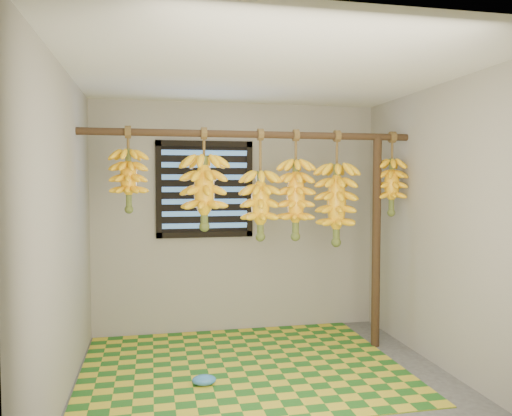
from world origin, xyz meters
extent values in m
cube|color=#484848|center=(0.00, 0.00, -0.01)|extent=(3.00, 3.00, 0.01)
cube|color=silver|center=(0.00, 0.00, 2.40)|extent=(3.00, 3.00, 0.01)
cube|color=gray|center=(0.00, 1.50, 1.20)|extent=(3.00, 0.01, 2.40)
cube|color=gray|center=(-1.50, 0.00, 1.20)|extent=(0.01, 3.00, 2.40)
cube|color=gray|center=(1.50, 0.00, 1.20)|extent=(0.01, 3.00, 2.40)
cube|color=black|center=(-0.35, 1.48, 1.50)|extent=(1.00, 0.04, 1.00)
cylinder|color=#3A2717|center=(0.00, 0.70, 2.00)|extent=(3.00, 0.06, 0.06)
cylinder|color=#3A2717|center=(1.20, 0.70, 1.00)|extent=(0.08, 0.08, 2.00)
cube|color=#215F1C|center=(-0.15, 0.42, 0.01)|extent=(2.67, 2.14, 0.01)
ellipsoid|color=#3172BA|center=(-0.51, 0.09, 0.05)|extent=(0.20, 0.15, 0.08)
cylinder|color=brown|center=(-1.08, 0.70, 1.93)|extent=(0.02, 0.02, 0.20)
cylinder|color=#4C5923|center=(-1.08, 0.70, 1.61)|extent=(0.05, 0.05, 0.50)
cylinder|color=brown|center=(-0.43, 0.70, 1.90)|extent=(0.02, 0.02, 0.25)
cylinder|color=#4C5923|center=(-0.43, 0.70, 1.50)|extent=(0.07, 0.07, 0.60)
cylinder|color=brown|center=(0.07, 0.70, 1.84)|extent=(0.02, 0.02, 0.39)
cylinder|color=#4C5923|center=(0.07, 0.70, 1.39)|extent=(0.06, 0.06, 0.57)
cylinder|color=brown|center=(0.40, 0.70, 1.89)|extent=(0.02, 0.02, 0.28)
cylinder|color=#4C5923|center=(0.40, 0.70, 1.44)|extent=(0.06, 0.06, 0.68)
cylinder|color=brown|center=(0.80, 0.70, 1.87)|extent=(0.02, 0.02, 0.32)
cylinder|color=#4C5923|center=(0.80, 0.70, 1.39)|extent=(0.06, 0.06, 0.71)
cylinder|color=brown|center=(1.35, 0.70, 1.90)|extent=(0.02, 0.02, 0.26)
cylinder|color=#4C5923|center=(1.35, 0.70, 1.55)|extent=(0.05, 0.05, 0.50)
camera|label=1|loc=(-0.88, -3.69, 1.58)|focal=35.00mm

